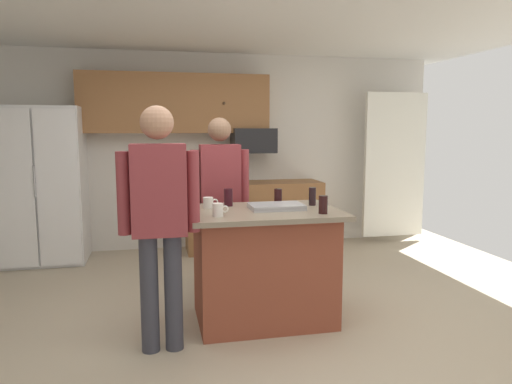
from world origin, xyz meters
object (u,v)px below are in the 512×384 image
mug_ceramic_white (218,210)px  mug_blue_stoneware (209,203)px  kitchen_island (264,264)px  glass_stout_tall (323,205)px  person_elder_center (159,212)px  refrigerator (43,185)px  glass_short_whisky (228,197)px  tumbler_amber (312,196)px  glass_dark_ale (278,196)px  microwave_over_range (253,141)px  person_guest_by_door (220,193)px  serving_tray (276,207)px

mug_ceramic_white → mug_blue_stoneware: (-0.03, 0.39, -0.00)m
kitchen_island → glass_stout_tall: 0.73m
person_elder_center → mug_ceramic_white: (0.44, 0.17, -0.03)m
refrigerator → glass_short_whisky: 2.80m
mug_ceramic_white → glass_short_whisky: bearing=72.2°
kitchen_island → tumbler_amber: 0.73m
glass_dark_ale → mug_blue_stoneware: (-0.63, -0.11, -0.02)m
microwave_over_range → kitchen_island: microwave_over_range is taller
person_guest_by_door → mug_ceramic_white: size_ratio=13.73×
person_guest_by_door → glass_short_whisky: (0.00, -0.51, 0.03)m
mug_ceramic_white → mug_blue_stoneware: size_ratio=0.98×
microwave_over_range → serving_tray: (-0.31, -2.38, -0.49)m
microwave_over_range → mug_blue_stoneware: 2.43m
mug_blue_stoneware → tumbler_amber: tumbler_amber is taller
glass_short_whisky → tumbler_amber: tumbler_amber is taller
microwave_over_range → person_elder_center: bearing=-114.4°
mug_ceramic_white → serving_tray: size_ratio=0.28×
glass_dark_ale → glass_short_whisky: size_ratio=0.88×
microwave_over_range → mug_blue_stoneware: microwave_over_range is taller
person_elder_center → person_guest_by_door: 1.30m
glass_dark_ale → mug_blue_stoneware: glass_dark_ale is taller
refrigerator → microwave_over_range: 2.65m
microwave_over_range → glass_stout_tall: size_ratio=3.93×
mug_blue_stoneware → kitchen_island: bearing=-21.6°
mug_ceramic_white → glass_dark_ale: size_ratio=0.93×
microwave_over_range → tumbler_amber: size_ratio=3.57×
mug_ceramic_white → glass_dark_ale: 0.78m
tumbler_amber → serving_tray: (-0.36, -0.12, -0.06)m
refrigerator → microwave_over_range: size_ratio=3.33×
microwave_over_range → glass_dark_ale: bearing=-96.0°
mug_ceramic_white → mug_blue_stoneware: bearing=94.1°
kitchen_island → mug_ceramic_white: 0.69m
person_elder_center → mug_blue_stoneware: 0.70m
kitchen_island → mug_ceramic_white: bearing=-151.5°
microwave_over_range → tumbler_amber: microwave_over_range is taller
kitchen_island → mug_blue_stoneware: (-0.44, 0.17, 0.51)m
mug_blue_stoneware → tumbler_amber: size_ratio=0.81×
person_guest_by_door → glass_stout_tall: size_ratio=12.00×
glass_stout_tall → glass_dark_ale: (-0.22, 0.55, -0.00)m
person_guest_by_door → tumbler_amber: size_ratio=10.91×
refrigerator → kitchen_island: (2.18, -2.28, -0.46)m
person_elder_center → glass_dark_ale: 1.24m
mug_blue_stoneware → tumbler_amber: (0.90, -0.03, 0.03)m
microwave_over_range → person_guest_by_door: size_ratio=0.33×
person_elder_center → glass_short_whisky: (0.59, 0.64, -0.01)m
refrigerator → microwave_over_range: bearing=2.6°
glass_dark_ale → tumbler_amber: bearing=-27.0°
microwave_over_range → glass_dark_ale: 2.18m
glass_dark_ale → refrigerator: bearing=139.9°
glass_stout_tall → person_elder_center: bearing=-174.6°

